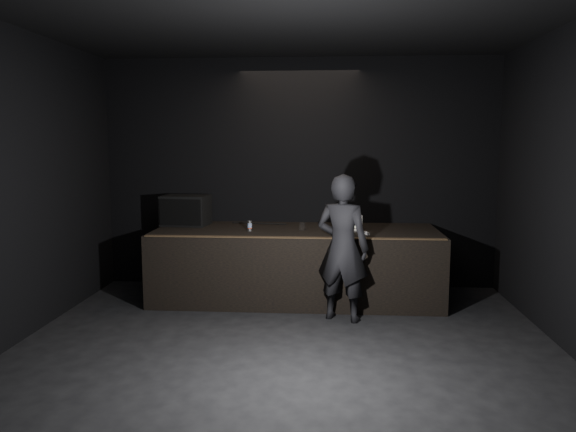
{
  "coord_description": "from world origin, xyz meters",
  "views": [
    {
      "loc": [
        0.44,
        -5.13,
        2.23
      ],
      "look_at": [
        -0.09,
        2.3,
        1.25
      ],
      "focal_mm": 35.0,
      "sensor_mm": 36.0,
      "label": 1
    }
  ],
  "objects_px": {
    "beer_can": "(250,226)",
    "stage_monitor": "(186,210)",
    "stage_riser": "(296,264)",
    "person": "(343,248)",
    "laptop": "(352,227)"
  },
  "relations": [
    {
      "from": "beer_can",
      "to": "stage_monitor",
      "type": "bearing_deg",
      "value": 154.29
    },
    {
      "from": "stage_riser",
      "to": "person",
      "type": "distance_m",
      "value": 1.22
    },
    {
      "from": "stage_monitor",
      "to": "laptop",
      "type": "relative_size",
      "value": 2.24
    },
    {
      "from": "stage_riser",
      "to": "beer_can",
      "type": "xyz_separation_m",
      "value": [
        -0.64,
        -0.19,
        0.57
      ]
    },
    {
      "from": "stage_riser",
      "to": "laptop",
      "type": "height_order",
      "value": "laptop"
    },
    {
      "from": "stage_riser",
      "to": "person",
      "type": "xyz_separation_m",
      "value": [
        0.63,
        -0.95,
        0.42
      ]
    },
    {
      "from": "laptop",
      "to": "beer_can",
      "type": "distance_m",
      "value": 1.43
    },
    {
      "from": "beer_can",
      "to": "person",
      "type": "height_order",
      "value": "person"
    },
    {
      "from": "beer_can",
      "to": "person",
      "type": "distance_m",
      "value": 1.49
    },
    {
      "from": "beer_can",
      "to": "person",
      "type": "relative_size",
      "value": 0.08
    },
    {
      "from": "stage_monitor",
      "to": "laptop",
      "type": "xyz_separation_m",
      "value": [
        2.45,
        -0.33,
        -0.17
      ]
    },
    {
      "from": "laptop",
      "to": "person",
      "type": "xyz_separation_m",
      "value": [
        -0.15,
        -0.93,
        -0.13
      ]
    },
    {
      "from": "stage_riser",
      "to": "laptop",
      "type": "xyz_separation_m",
      "value": [
        0.78,
        -0.02,
        0.55
      ]
    },
    {
      "from": "stage_monitor",
      "to": "person",
      "type": "distance_m",
      "value": 2.64
    },
    {
      "from": "stage_riser",
      "to": "laptop",
      "type": "relative_size",
      "value": 12.59
    }
  ]
}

